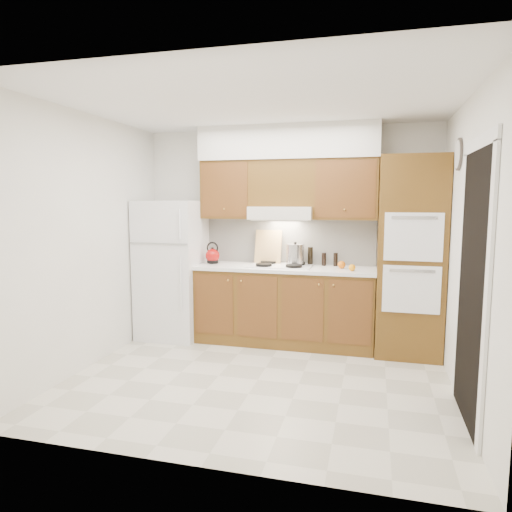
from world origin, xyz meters
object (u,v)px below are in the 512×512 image
at_px(fridge, 172,269).
at_px(stock_pot, 295,254).
at_px(kettle, 213,256).
at_px(oven_cabinet, 410,257).

distance_m(fridge, stock_pot, 1.56).
height_order(fridge, stock_pot, fridge).
bearing_deg(fridge, stock_pot, 5.78).
distance_m(fridge, kettle, 0.55).
relative_size(kettle, stock_pot, 0.79).
bearing_deg(oven_cabinet, kettle, 179.00).
bearing_deg(oven_cabinet, fridge, -179.30).
bearing_deg(stock_pot, fridge, -174.22).
bearing_deg(oven_cabinet, stock_pot, 174.73).
xyz_separation_m(fridge, oven_cabinet, (2.85, 0.03, 0.24)).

